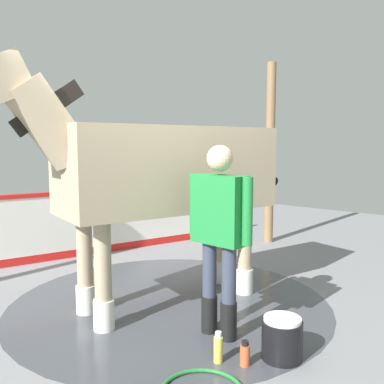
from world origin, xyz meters
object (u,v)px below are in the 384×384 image
(wash_bucket, at_px, (282,338))
(bottle_shampoo, at_px, (218,348))
(handler, at_px, (219,227))
(bottle_spray, at_px, (245,354))
(horse, at_px, (160,172))

(wash_bucket, relative_size, bottle_shampoo, 1.37)
(handler, height_order, bottle_shampoo, handler)
(bottle_shampoo, height_order, bottle_spray, bottle_shampoo)
(horse, distance_m, bottle_spray, 2.01)
(horse, distance_m, handler, 1.05)
(horse, bearing_deg, bottle_spray, 86.42)
(horse, distance_m, bottle_shampoo, 1.90)
(handler, relative_size, bottle_spray, 8.41)
(handler, xyz_separation_m, bottle_spray, (-0.29, -0.48, -0.91))
(bottle_shampoo, distance_m, bottle_spray, 0.22)
(wash_bucket, xyz_separation_m, bottle_spray, (-0.29, 0.17, -0.08))
(horse, xyz_separation_m, wash_bucket, (-0.19, -1.57, -1.28))
(handler, height_order, wash_bucket, handler)
(handler, relative_size, bottle_shampoo, 6.80)
(horse, xyz_separation_m, bottle_shampoo, (-0.58, -1.21, -1.34))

